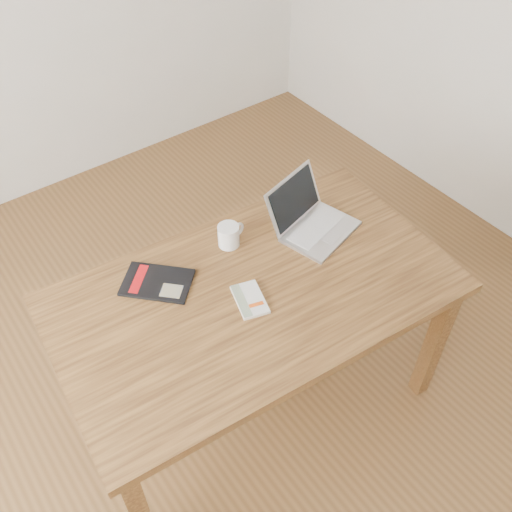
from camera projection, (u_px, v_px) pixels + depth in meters
room at (182, 172)px, 1.60m from camera, size 4.04×4.04×2.70m
desk at (255, 306)px, 2.16m from camera, size 1.54×0.97×0.75m
white_guidebook at (250, 300)px, 2.05m from camera, size 0.14×0.18×0.01m
black_guidebook at (157, 282)px, 2.11m from camera, size 0.29×0.30×0.01m
laptop at (311, 219)px, 2.30m from camera, size 0.36×0.35×0.20m
coffee_mug at (229, 235)px, 2.23m from camera, size 0.12×0.09×0.09m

